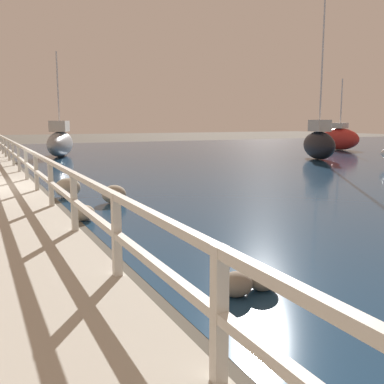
% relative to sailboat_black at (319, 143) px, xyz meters
% --- Properties ---
extents(railing, '(0.10, 32.50, 1.01)m').
position_rel_sailboat_black_xyz_m(railing, '(-15.80, -5.64, 0.04)').
color(railing, silver).
rests_on(railing, dock_walkway).
extents(boulder_upstream, '(0.41, 0.37, 0.31)m').
position_rel_sailboat_black_xyz_m(boulder_upstream, '(-14.48, -14.93, -0.78)').
color(boulder_upstream, slate).
rests_on(boulder_upstream, ground).
extents(boulder_far_strip, '(0.46, 0.41, 0.34)m').
position_rel_sailboat_black_xyz_m(boulder_far_strip, '(-15.22, -9.88, -0.76)').
color(boulder_far_strip, gray).
rests_on(boulder_far_strip, ground).
extents(boulder_near_dock, '(0.72, 0.65, 0.54)m').
position_rel_sailboat_black_xyz_m(boulder_near_dock, '(-14.96, -6.63, -0.66)').
color(boulder_near_dock, gray).
rests_on(boulder_near_dock, ground).
extents(boulder_downstream, '(0.42, 0.37, 0.31)m').
position_rel_sailboat_black_xyz_m(boulder_downstream, '(-14.07, -14.91, -0.78)').
color(boulder_downstream, gray).
rests_on(boulder_downstream, ground).
extents(boulder_water_edge, '(0.64, 0.57, 0.48)m').
position_rel_sailboat_black_xyz_m(boulder_water_edge, '(-14.06, -8.15, -0.69)').
color(boulder_water_edge, gray).
rests_on(boulder_water_edge, ground).
extents(sailboat_black, '(2.10, 3.77, 8.51)m').
position_rel_sailboat_black_xyz_m(sailboat_black, '(0.00, 0.00, 0.00)').
color(sailboat_black, black).
rests_on(sailboat_black, water_surface).
extents(sailboat_red, '(1.93, 3.35, 5.13)m').
position_rel_sailboat_black_xyz_m(sailboat_red, '(7.05, 5.73, -0.09)').
color(sailboat_red, red).
rests_on(sailboat_red, water_surface).
extents(sailboat_gray, '(2.97, 5.76, 6.15)m').
position_rel_sailboat_black_xyz_m(sailboat_gray, '(-12.54, 8.51, -0.06)').
color(sailboat_gray, gray).
rests_on(sailboat_gray, water_surface).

